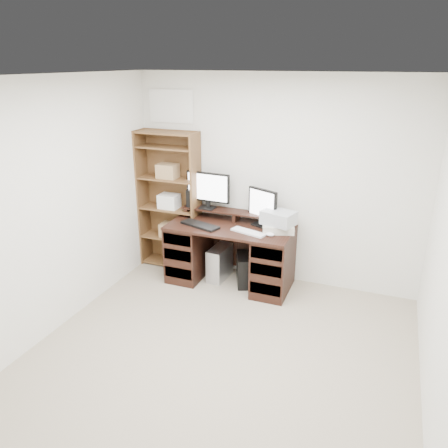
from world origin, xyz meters
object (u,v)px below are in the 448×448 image
Objects in this scene: printer at (278,228)px; desk at (230,253)px; monitor_small at (262,206)px; tower_black at (244,270)px; monitor_wide at (208,188)px; bookshelf at (170,199)px; tower_silver at (220,263)px.

desk is at bearing 166.69° from printer.
monitor_small is 1.26× the size of printer.
printer is at bearing -4.16° from monitor_small.
printer is (0.23, -0.13, -0.20)m from monitor_small.
tower_black is (-0.17, -0.15, -0.80)m from monitor_small.
monitor_wide is at bearing -158.43° from monitor_small.
bookshelf reaches higher than printer.
printer is at bearing -19.64° from tower_black.
bookshelf is at bearing 166.97° from desk.
desk is at bearing -25.11° from monitor_wide.
desk is 0.70m from printer.
tower_silver is (-0.74, 0.02, -0.58)m from printer.
bookshelf reaches higher than tower_black.
tower_silver is at bearing -143.46° from monitor_small.
bookshelf is at bearing 156.08° from printer.
monitor_wide is at bearing 139.18° from tower_black.
desk is at bearing -129.71° from monitor_small.
monitor_small reaches higher than desk.
monitor_wide is 0.95m from tower_silver.
printer reaches higher than tower_silver.
tower_silver is (-0.16, 0.06, -0.18)m from desk.
bookshelf is (-0.54, 0.01, -0.21)m from monitor_wide.
desk reaches higher than tower_black.
tower_silver reaches higher than tower_black.
monitor_small is at bearing 26.09° from desk.
tower_silver is 1.01× the size of tower_black.
monitor_small is at bearing -2.09° from bookshelf.
desk is 0.25m from tower_silver.
tower_black is 0.23× the size of bookshelf.
monitor_wide is at bearing -1.39° from bookshelf.
printer is 0.86× the size of tower_black.
printer is at bearing 2.38° from tower_silver.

